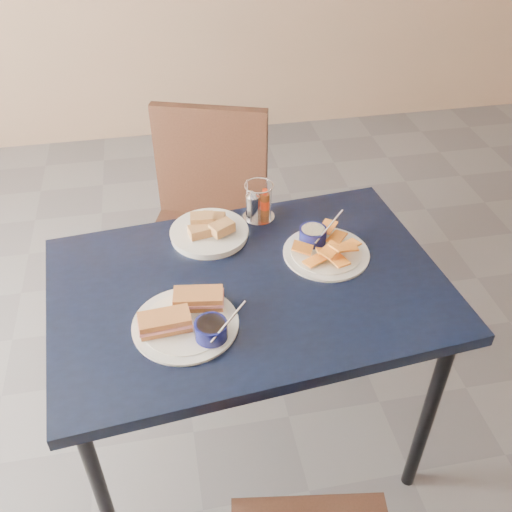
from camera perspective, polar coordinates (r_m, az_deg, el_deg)
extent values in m
plane|color=#545459|center=(2.33, 3.29, -15.74)|extent=(6.00, 6.00, 0.00)
cube|color=black|center=(1.74, -0.73, -3.23)|extent=(1.25, 0.90, 0.04)
cylinder|color=black|center=(1.84, -15.71, -20.50)|extent=(0.04, 0.04, 0.71)
cylinder|color=black|center=(1.96, 16.64, -15.53)|extent=(0.04, 0.04, 0.71)
cylinder|color=black|center=(2.23, -15.27, -6.52)|extent=(0.04, 0.04, 0.71)
cylinder|color=black|center=(2.33, 10.47, -3.27)|extent=(0.04, 0.04, 0.71)
cube|color=black|center=(2.34, -5.17, 1.33)|extent=(0.58, 0.56, 0.04)
cylinder|color=black|center=(2.37, -8.82, -6.47)|extent=(0.04, 0.04, 0.45)
cylinder|color=black|center=(2.39, 0.11, -5.35)|extent=(0.04, 0.04, 0.45)
cylinder|color=black|center=(2.63, -9.33, -1.08)|extent=(0.04, 0.04, 0.45)
cylinder|color=black|center=(2.65, -1.31, -0.13)|extent=(0.04, 0.04, 0.45)
cube|color=black|center=(2.36, -6.10, 9.27)|extent=(0.45, 0.19, 0.48)
cylinder|color=white|center=(1.61, -7.06, -6.78)|extent=(0.30, 0.30, 0.01)
cylinder|color=white|center=(1.61, -7.08, -6.65)|extent=(0.24, 0.24, 0.00)
cube|color=#BA7843|center=(1.58, -9.11, -6.53)|extent=(0.14, 0.08, 0.04)
cube|color=#DE8B87|center=(1.59, -9.09, -6.64)|extent=(0.15, 0.09, 0.01)
cube|color=#BA7843|center=(1.64, -5.78, -4.26)|extent=(0.15, 0.09, 0.04)
cube|color=#DE8B87|center=(1.64, -5.77, -4.38)|extent=(0.15, 0.10, 0.01)
cylinder|color=#0A0C39|center=(1.54, -4.52, -7.37)|extent=(0.09, 0.09, 0.05)
cylinder|color=black|center=(1.53, -4.55, -6.96)|extent=(0.08, 0.08, 0.01)
cylinder|color=silver|center=(1.50, -2.79, -6.57)|extent=(0.11, 0.07, 0.08)
cylinder|color=white|center=(1.84, 7.02, 0.29)|extent=(0.28, 0.28, 0.01)
cylinder|color=white|center=(1.84, 7.04, 0.42)|extent=(0.23, 0.23, 0.00)
cube|color=orange|center=(1.79, 5.85, -0.61)|extent=(0.08, 0.07, 0.02)
cube|color=orange|center=(1.81, 7.08, 0.12)|extent=(0.07, 0.05, 0.03)
cube|color=orange|center=(1.82, 4.65, 0.62)|extent=(0.08, 0.07, 0.02)
cube|color=orange|center=(1.87, 8.08, 1.74)|extent=(0.08, 0.08, 0.02)
cube|color=orange|center=(1.77, 8.31, -0.56)|extent=(0.06, 0.07, 0.01)
cube|color=orange|center=(1.83, 9.34, 1.05)|extent=(0.08, 0.07, 0.01)
cube|color=orange|center=(1.81, 9.07, 0.80)|extent=(0.07, 0.05, 0.01)
cube|color=orange|center=(1.88, 7.17, 2.79)|extent=(0.08, 0.08, 0.02)
cube|color=orange|center=(1.78, 7.46, 0.42)|extent=(0.08, 0.08, 0.02)
cube|color=orange|center=(1.78, 8.31, 0.53)|extent=(0.06, 0.07, 0.03)
cylinder|color=#0A0C39|center=(1.86, 5.70, 2.09)|extent=(0.09, 0.09, 0.05)
cylinder|color=beige|center=(1.85, 5.73, 2.48)|extent=(0.08, 0.08, 0.01)
cylinder|color=silver|center=(1.83, 7.31, 2.94)|extent=(0.11, 0.07, 0.08)
cylinder|color=white|center=(1.91, -4.69, 2.22)|extent=(0.26, 0.26, 0.02)
cylinder|color=white|center=(1.90, -4.71, 2.47)|extent=(0.21, 0.21, 0.00)
cube|color=tan|center=(1.87, -5.57, 2.48)|extent=(0.08, 0.06, 0.03)
cube|color=tan|center=(1.91, -4.26, 3.67)|extent=(0.09, 0.07, 0.03)
cube|color=tan|center=(1.86, -3.42, 2.84)|extent=(0.09, 0.08, 0.03)
cube|color=tan|center=(1.90, -5.44, 3.66)|extent=(0.08, 0.06, 0.03)
cylinder|color=silver|center=(1.99, 0.28, 3.95)|extent=(0.11, 0.11, 0.01)
cylinder|color=silver|center=(1.99, 1.07, 6.21)|extent=(0.00, 0.01, 0.13)
cylinder|color=silver|center=(1.98, -0.87, 6.01)|extent=(0.01, 0.01, 0.13)
cylinder|color=silver|center=(1.92, -0.52, 4.92)|extent=(0.01, 0.01, 0.13)
cylinder|color=silver|center=(1.93, 1.47, 5.13)|extent=(0.00, 0.01, 0.13)
torus|color=silver|center=(1.92, 0.29, 7.07)|extent=(0.10, 0.10, 0.00)
cylinder|color=silver|center=(1.96, -0.35, 4.96)|extent=(0.05, 0.05, 0.08)
cone|color=silver|center=(1.94, -0.35, 6.27)|extent=(0.04, 0.04, 0.02)
cylinder|color=brown|center=(1.98, 0.89, 5.18)|extent=(0.03, 0.03, 0.08)
cylinder|color=red|center=(1.98, 0.89, 5.18)|extent=(0.03, 0.03, 0.03)
cylinder|color=red|center=(1.95, 0.90, 6.43)|extent=(0.02, 0.02, 0.02)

